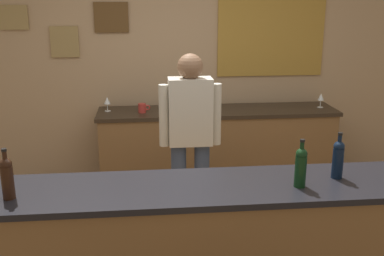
# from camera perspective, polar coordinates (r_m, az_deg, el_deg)

# --- Properties ---
(back_wall) EXTENTS (6.00, 0.09, 2.80)m
(back_wall) POSITION_cam_1_polar(r_m,az_deg,el_deg) (5.09, -1.62, 8.87)
(back_wall) COLOR tan
(back_wall) RESTS_ON ground_plane
(bar_counter) EXTENTS (2.69, 0.60, 0.92)m
(bar_counter) POSITION_cam_1_polar(r_m,az_deg,el_deg) (3.07, 1.63, -15.08)
(bar_counter) COLOR brown
(bar_counter) RESTS_ON ground_plane
(side_counter) EXTENTS (2.54, 0.56, 0.90)m
(side_counter) POSITION_cam_1_polar(r_m,az_deg,el_deg) (4.98, 3.16, -2.71)
(side_counter) COLOR brown
(side_counter) RESTS_ON ground_plane
(bartender) EXTENTS (0.52, 0.21, 1.62)m
(bartender) POSITION_cam_1_polar(r_m,az_deg,el_deg) (3.82, -0.22, -0.88)
(bartender) COLOR #384766
(bartender) RESTS_ON ground_plane
(wine_bottle_a) EXTENTS (0.07, 0.07, 0.31)m
(wine_bottle_a) POSITION_cam_1_polar(r_m,az_deg,el_deg) (2.84, -22.20, -5.67)
(wine_bottle_a) COLOR black
(wine_bottle_a) RESTS_ON bar_counter
(wine_bottle_b) EXTENTS (0.07, 0.07, 0.31)m
(wine_bottle_b) POSITION_cam_1_polar(r_m,az_deg,el_deg) (2.87, 13.49, -4.64)
(wine_bottle_b) COLOR black
(wine_bottle_b) RESTS_ON bar_counter
(wine_bottle_c) EXTENTS (0.07, 0.07, 0.31)m
(wine_bottle_c) POSITION_cam_1_polar(r_m,az_deg,el_deg) (3.07, 17.86, -3.59)
(wine_bottle_c) COLOR black
(wine_bottle_c) RESTS_ON bar_counter
(wine_glass_a) EXTENTS (0.07, 0.07, 0.16)m
(wine_glass_a) POSITION_cam_1_polar(r_m,az_deg,el_deg) (4.84, -10.60, 3.35)
(wine_glass_a) COLOR silver
(wine_glass_a) RESTS_ON side_counter
(wine_glass_b) EXTENTS (0.07, 0.07, 0.16)m
(wine_glass_b) POSITION_cam_1_polar(r_m,az_deg,el_deg) (5.12, 15.87, 3.71)
(wine_glass_b) COLOR silver
(wine_glass_b) RESTS_ON side_counter
(coffee_mug) EXTENTS (0.12, 0.08, 0.09)m
(coffee_mug) POSITION_cam_1_polar(r_m,az_deg,el_deg) (4.74, -6.24, 2.50)
(coffee_mug) COLOR #B2332D
(coffee_mug) RESTS_ON side_counter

